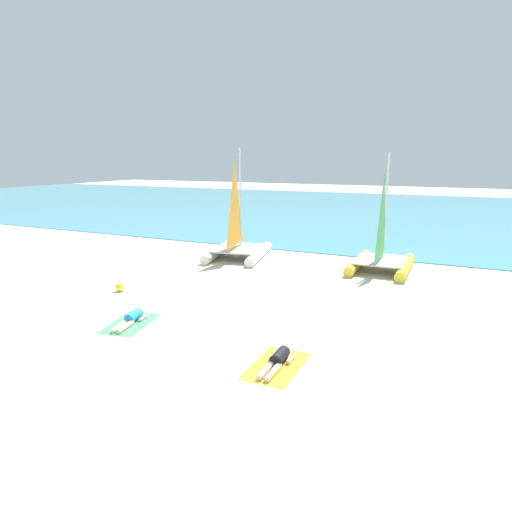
% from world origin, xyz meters
% --- Properties ---
extents(ground_plane, '(120.00, 120.00, 0.00)m').
position_xyz_m(ground_plane, '(0.00, 10.00, 0.00)').
color(ground_plane, beige).
extents(ocean_water, '(120.00, 40.00, 0.05)m').
position_xyz_m(ocean_water, '(0.00, 32.12, 0.03)').
color(ocean_water, '#4C9EB7').
rests_on(ocean_water, ground).
extents(sailboat_yellow, '(2.48, 3.85, 5.00)m').
position_xyz_m(sailboat_yellow, '(3.82, 10.02, 0.74)').
color(sailboat_yellow, yellow).
rests_on(sailboat_yellow, ground).
extents(sailboat_white, '(3.30, 4.43, 5.23)m').
position_xyz_m(sailboat_white, '(-2.92, 9.66, 0.78)').
color(sailboat_white, white).
rests_on(sailboat_white, ground).
extents(towel_left, '(1.46, 2.08, 0.01)m').
position_xyz_m(towel_left, '(-1.79, 0.53, 0.01)').
color(towel_left, '#4CB266').
rests_on(towel_left, ground).
extents(sunbather_left, '(0.70, 1.56, 0.30)m').
position_xyz_m(sunbather_left, '(-1.80, 0.60, 0.13)').
color(sunbather_left, '#268CCC').
rests_on(sunbather_left, towel_left).
extents(towel_right, '(1.12, 1.91, 0.01)m').
position_xyz_m(towel_right, '(3.13, -0.19, 0.01)').
color(towel_right, yellow).
rests_on(towel_right, ground).
extents(sunbather_right, '(0.54, 1.56, 0.30)m').
position_xyz_m(sunbather_right, '(3.13, -0.12, 0.13)').
color(sunbather_right, black).
rests_on(sunbather_right, towel_right).
extents(beach_ball, '(0.33, 0.33, 0.33)m').
position_xyz_m(beach_ball, '(-4.27, 2.89, 0.17)').
color(beach_ball, yellow).
rests_on(beach_ball, ground).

